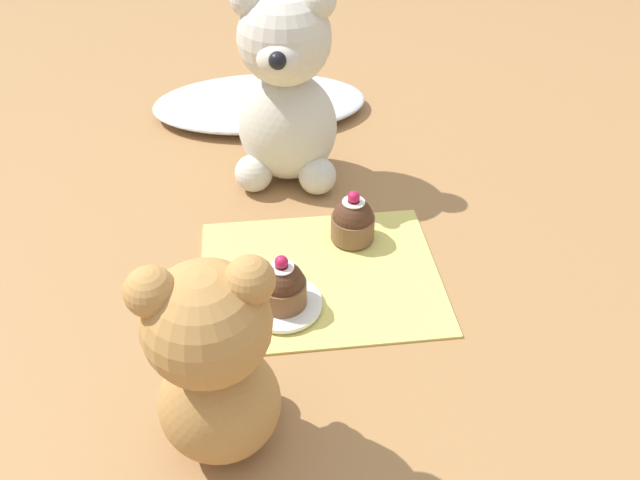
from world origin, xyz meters
TOP-DOWN VIEW (x-y plane):
  - ground_plane at (0.00, 0.00)m, footprint 4.00×4.00m
  - knitted_placemat at (0.00, 0.00)m, footprint 0.28×0.22m
  - tulle_cloth at (-0.05, 0.42)m, footprint 0.35×0.21m
  - teddy_bear_cream at (-0.02, 0.22)m, footprint 0.15×0.15m
  - teddy_bear_tan at (-0.11, -0.21)m, footprint 0.11×0.12m
  - cupcake_near_cream_bear at (0.05, 0.06)m, footprint 0.05×0.05m
  - saucer_plate at (-0.05, -0.05)m, footprint 0.09×0.09m
  - cupcake_near_tan_bear at (-0.05, -0.05)m, footprint 0.05×0.05m

SIDE VIEW (x-z plane):
  - ground_plane at x=0.00m, z-range 0.00..0.00m
  - knitted_placemat at x=0.00m, z-range 0.00..0.01m
  - saucer_plate at x=-0.05m, z-range 0.01..0.01m
  - tulle_cloth at x=-0.05m, z-range 0.00..0.03m
  - cupcake_near_cream_bear at x=0.05m, z-range 0.00..0.07m
  - cupcake_near_tan_bear at x=-0.05m, z-range 0.00..0.07m
  - teddy_bear_tan at x=-0.11m, z-range 0.00..0.21m
  - teddy_bear_cream at x=-0.02m, z-range -0.01..0.26m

